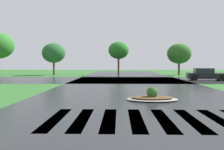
% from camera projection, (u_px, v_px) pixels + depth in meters
% --- Properties ---
extents(asphalt_roadway, '(11.74, 80.00, 0.01)m').
position_uv_depth(asphalt_roadway, '(137.00, 95.00, 14.22)').
color(asphalt_roadway, '#232628').
rests_on(asphalt_roadway, ground).
extents(asphalt_cross_road, '(90.00, 10.56, 0.01)m').
position_uv_depth(asphalt_cross_road, '(128.00, 80.00, 26.84)').
color(asphalt_cross_road, '#232628').
rests_on(asphalt_cross_road, ground).
extents(crosswalk_stripes, '(6.75, 3.45, 0.01)m').
position_uv_depth(crosswalk_stripes, '(150.00, 119.00, 8.12)').
color(crosswalk_stripes, white).
rests_on(crosswalk_stripes, ground).
extents(median_island, '(2.54, 1.63, 0.68)m').
position_uv_depth(median_island, '(152.00, 97.00, 12.25)').
color(median_island, '#9E9B93').
rests_on(median_island, ground).
extents(car_dark_suv, '(4.33, 2.54, 1.28)m').
position_uv_depth(car_dark_suv, '(206.00, 75.00, 26.46)').
color(car_dark_suv, black).
rests_on(car_dark_suv, ground).
extents(background_treeline, '(49.76, 5.64, 6.41)m').
position_uv_depth(background_treeline, '(130.00, 50.00, 36.86)').
color(background_treeline, '#4C3823').
rests_on(background_treeline, ground).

